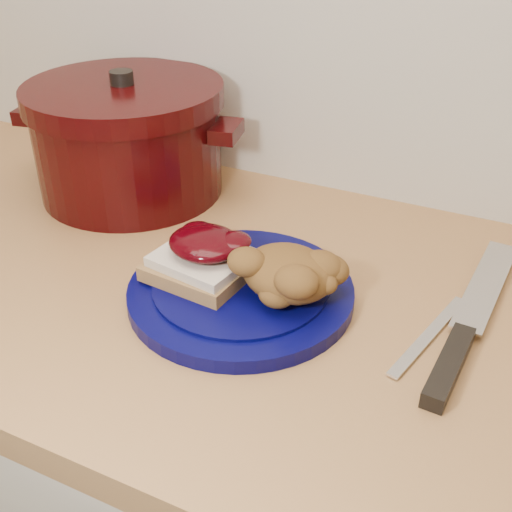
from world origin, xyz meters
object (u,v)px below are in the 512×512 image
at_px(plate, 241,292).
at_px(chef_knife, 460,341).
at_px(butter_knife, 429,335).
at_px(dutch_oven, 128,138).
at_px(pepper_grinder, 82,132).

bearing_deg(plate, chef_knife, 4.65).
relative_size(plate, butter_knife, 1.58).
xyz_separation_m(chef_knife, dutch_oven, (-0.53, 0.16, 0.08)).
relative_size(plate, dutch_oven, 0.76).
bearing_deg(plate, butter_knife, 6.33).
bearing_deg(dutch_oven, butter_knife, -18.00).
height_order(chef_knife, dutch_oven, dutch_oven).
distance_m(dutch_oven, pepper_grinder, 0.12).
height_order(chef_knife, pepper_grinder, pepper_grinder).
distance_m(plate, pepper_grinder, 0.45).
bearing_deg(chef_knife, butter_knife, 87.35).
xyz_separation_m(plate, pepper_grinder, (-0.39, 0.21, 0.06)).
height_order(butter_knife, dutch_oven, dutch_oven).
bearing_deg(plate, dutch_oven, 146.60).
xyz_separation_m(butter_knife, pepper_grinder, (-0.61, 0.19, 0.06)).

